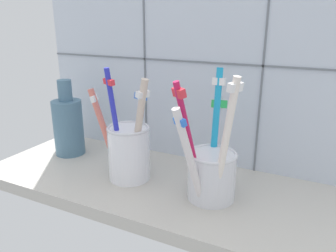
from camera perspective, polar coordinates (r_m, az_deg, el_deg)
counter_slab at (r=53.53cm, az=0.44°, el=-10.96°), size 64.00×22.00×2.00cm
tile_wall_back at (r=57.99cm, az=5.87°, el=13.55°), size 64.00×2.20×45.00cm
toothbrush_cup_left at (r=53.32cm, az=-6.81°, el=-3.91°), size 10.86×6.85×18.28cm
toothbrush_cup_right at (r=47.70cm, az=7.41°, el=-7.21°), size 8.73×14.32×18.64cm
ceramic_vase at (r=65.43cm, az=-16.82°, el=0.19°), size 5.53×5.53×14.34cm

